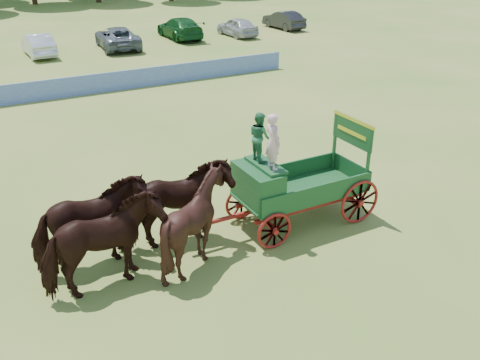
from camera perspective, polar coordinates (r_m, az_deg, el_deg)
name	(u,v)px	position (r m, az deg, el deg)	size (l,w,h in m)	color
ground	(260,259)	(14.64, 2.11, -8.44)	(160.00, 160.00, 0.00)	olive
horse_lead_left	(103,246)	(13.28, -14.39, -6.82)	(1.34, 2.94, 2.48)	black
horse_lead_right	(91,225)	(14.21, -15.58, -4.69)	(1.34, 2.94, 2.48)	black
horse_wheel_left	(195,222)	(13.90, -4.85, -4.46)	(2.01, 2.26, 2.49)	black
horse_wheel_right	(178,204)	(14.80, -6.60, -2.60)	(1.34, 2.94, 2.48)	black
farm_dray	(281,179)	(15.45, 4.36, 0.15)	(6.00, 2.00, 3.72)	#A32710
sponsor_banner	(70,87)	(29.88, -17.71, 9.43)	(26.00, 0.08, 1.05)	#1F46A9
parked_cars	(16,45)	(41.01, -22.77, 13.14)	(48.07, 7.46, 1.65)	silver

